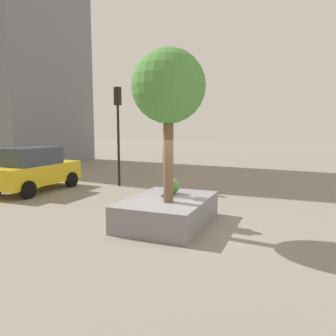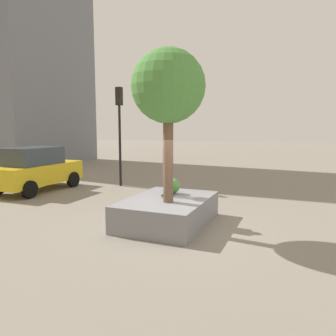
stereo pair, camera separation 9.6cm
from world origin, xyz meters
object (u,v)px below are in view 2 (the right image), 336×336
at_px(skateboard, 168,194).
at_px(plaza_tree, 168,88).
at_px(planter_ledge, 168,211).
at_px(traffic_light_corner, 120,120).
at_px(skateboarder, 168,161).
at_px(taxi_cab, 36,169).

bearing_deg(skateboard, plaza_tree, -156.52).
distance_m(planter_ledge, skateboard, 0.58).
bearing_deg(traffic_light_corner, skateboard, -136.03).
distance_m(skateboard, skateboarder, 1.00).
bearing_deg(skateboarder, taxi_cab, 74.67).
relative_size(skateboard, taxi_cab, 0.19).
height_order(skateboard, taxi_cab, taxi_cab).
bearing_deg(skateboard, taxi_cab, 74.67).
relative_size(plaza_tree, skateboard, 5.08).
height_order(skateboarder, traffic_light_corner, traffic_light_corner).
relative_size(taxi_cab, traffic_light_corner, 0.90).
bearing_deg(skateboard, skateboarder, 26.57).
xyz_separation_m(plaza_tree, skateboard, (0.79, 0.34, -3.07)).
bearing_deg(taxi_cab, plaza_tree, -110.08).
bearing_deg(planter_ledge, taxi_cab, 72.49).
distance_m(planter_ledge, plaza_tree, 3.54).
distance_m(plaza_tree, skateboarder, 2.25).
bearing_deg(skateboarder, plaza_tree, -156.52).
relative_size(skateboard, skateboarder, 0.48).
height_order(planter_ledge, skateboarder, skateboarder).
relative_size(planter_ledge, plaza_tree, 0.77).
bearing_deg(traffic_light_corner, plaza_tree, -138.44).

